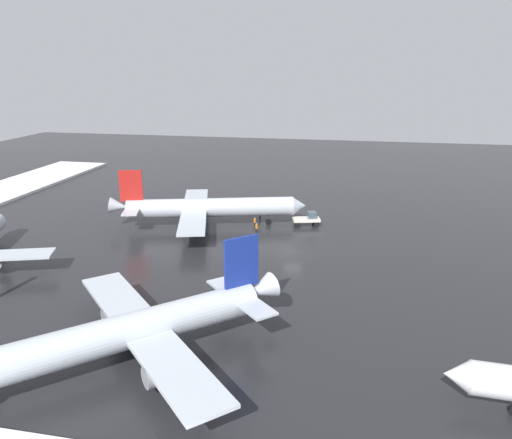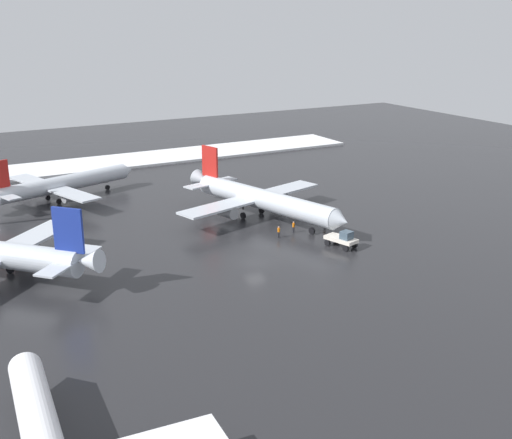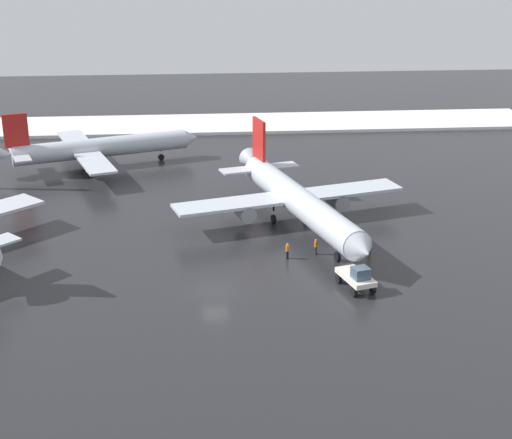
{
  "view_description": "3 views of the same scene",
  "coord_description": "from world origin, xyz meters",
  "px_view_note": "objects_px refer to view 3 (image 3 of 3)",
  "views": [
    {
      "loc": [
        8.19,
        -68.64,
        26.37
      ],
      "look_at": [
        -7.3,
        8.47,
        2.16
      ],
      "focal_mm": 35.0,
      "sensor_mm": 36.0,
      "label": 1
    },
    {
      "loc": [
        69.2,
        -37.67,
        31.06
      ],
      "look_at": [
        -8.93,
        5.0,
        2.67
      ],
      "focal_mm": 45.0,
      "sensor_mm": 36.0,
      "label": 2
    },
    {
      "loc": [
        67.73,
        -1.58,
        32.28
      ],
      "look_at": [
        -11.46,
        4.85,
        2.83
      ],
      "focal_mm": 55.0,
      "sensor_mm": 36.0,
      "label": 3
    }
  ],
  "objects_px": {
    "ground_crew_by_nose_gear": "(316,246)",
    "airplane_far_rear": "(297,200)",
    "airplane_foreground_jet": "(97,148)",
    "ground_crew_mid_apron": "(370,243)",
    "pushback_tug": "(357,277)",
    "ground_crew_beside_wing": "(287,250)"
  },
  "relations": [
    {
      "from": "airplane_foreground_jet",
      "to": "ground_crew_mid_apron",
      "type": "bearing_deg",
      "value": -65.48
    },
    {
      "from": "pushback_tug",
      "to": "ground_crew_by_nose_gear",
      "type": "distance_m",
      "value": 9.16
    },
    {
      "from": "airplane_far_rear",
      "to": "ground_crew_beside_wing",
      "type": "relative_size",
      "value": 19.32
    },
    {
      "from": "pushback_tug",
      "to": "airplane_foreground_jet",
      "type": "bearing_deg",
      "value": -162.18
    },
    {
      "from": "ground_crew_beside_wing",
      "to": "ground_crew_by_nose_gear",
      "type": "height_order",
      "value": "same"
    },
    {
      "from": "airplane_foreground_jet",
      "to": "ground_crew_mid_apron",
      "type": "height_order",
      "value": "airplane_foreground_jet"
    },
    {
      "from": "airplane_foreground_jet",
      "to": "ground_crew_mid_apron",
      "type": "relative_size",
      "value": 16.88
    },
    {
      "from": "airplane_foreground_jet",
      "to": "pushback_tug",
      "type": "relative_size",
      "value": 5.74
    },
    {
      "from": "pushback_tug",
      "to": "ground_crew_by_nose_gear",
      "type": "bearing_deg",
      "value": -179.52
    },
    {
      "from": "ground_crew_mid_apron",
      "to": "airplane_foreground_jet",
      "type": "bearing_deg",
      "value": 66.51
    },
    {
      "from": "airplane_far_rear",
      "to": "ground_crew_by_nose_gear",
      "type": "relative_size",
      "value": 19.32
    },
    {
      "from": "ground_crew_mid_apron",
      "to": "ground_crew_by_nose_gear",
      "type": "bearing_deg",
      "value": 115.54
    },
    {
      "from": "ground_crew_by_nose_gear",
      "to": "airplane_far_rear",
      "type": "bearing_deg",
      "value": -88.78
    },
    {
      "from": "pushback_tug",
      "to": "ground_crew_by_nose_gear",
      "type": "height_order",
      "value": "pushback_tug"
    },
    {
      "from": "pushback_tug",
      "to": "ground_crew_by_nose_gear",
      "type": "xyz_separation_m",
      "value": [
        -8.78,
        -2.59,
        -0.31
      ]
    },
    {
      "from": "airplane_foreground_jet",
      "to": "ground_crew_by_nose_gear",
      "type": "relative_size",
      "value": 16.88
    },
    {
      "from": "airplane_foreground_jet",
      "to": "ground_crew_mid_apron",
      "type": "distance_m",
      "value": 47.17
    },
    {
      "from": "ground_crew_beside_wing",
      "to": "airplane_foreground_jet",
      "type": "bearing_deg",
      "value": 166.18
    },
    {
      "from": "airplane_foreground_jet",
      "to": "airplane_far_rear",
      "type": "bearing_deg",
      "value": -64.61
    },
    {
      "from": "airplane_far_rear",
      "to": "ground_crew_by_nose_gear",
      "type": "distance_m",
      "value": 8.65
    },
    {
      "from": "pushback_tug",
      "to": "ground_crew_beside_wing",
      "type": "bearing_deg",
      "value": -159.87
    },
    {
      "from": "airplane_far_rear",
      "to": "ground_crew_mid_apron",
      "type": "xyz_separation_m",
      "value": [
        8.05,
        6.79,
        -2.33
      ]
    }
  ]
}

